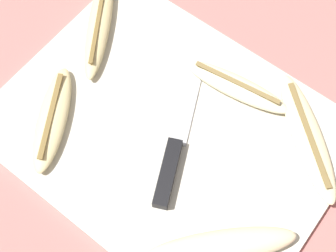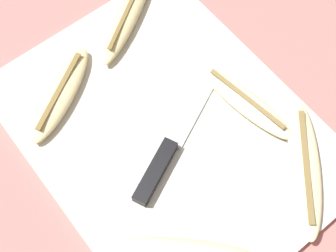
% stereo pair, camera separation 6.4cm
% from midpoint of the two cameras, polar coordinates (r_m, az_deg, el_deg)
% --- Properties ---
extents(ground_plane, '(4.00, 4.00, 0.00)m').
position_cam_midpoint_polar(ground_plane, '(0.66, -2.76, -1.09)').
color(ground_plane, '#B76B66').
extents(cutting_board, '(0.46, 0.36, 0.01)m').
position_cam_midpoint_polar(cutting_board, '(0.66, -2.78, -0.89)').
color(cutting_board, beige).
rests_on(cutting_board, ground_plane).
extents(knife, '(0.11, 0.21, 0.02)m').
position_cam_midpoint_polar(knife, '(0.63, -2.51, -4.35)').
color(knife, black).
rests_on(knife, cutting_board).
extents(banana_pale_long, '(0.16, 0.17, 0.03)m').
position_cam_midpoint_polar(banana_pale_long, '(0.59, 3.17, -14.89)').
color(banana_pale_long, beige).
rests_on(banana_pale_long, cutting_board).
extents(banana_bright_far, '(0.17, 0.06, 0.02)m').
position_cam_midpoint_polar(banana_bright_far, '(0.67, 5.64, 4.53)').
color(banana_bright_far, beige).
rests_on(banana_bright_far, cutting_board).
extents(banana_cream_curved, '(0.18, 0.16, 0.02)m').
position_cam_midpoint_polar(banana_cream_curved, '(0.66, 13.96, -1.50)').
color(banana_cream_curved, beige).
rests_on(banana_cream_curved, cutting_board).
extents(banana_ripe_center, '(0.12, 0.16, 0.02)m').
position_cam_midpoint_polar(banana_ripe_center, '(0.67, -16.58, 0.62)').
color(banana_ripe_center, beige).
rests_on(banana_ripe_center, cutting_board).
extents(banana_mellow_near, '(0.14, 0.19, 0.02)m').
position_cam_midpoint_polar(banana_mellow_near, '(0.74, -10.84, 12.19)').
color(banana_mellow_near, beige).
rests_on(banana_mellow_near, cutting_board).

